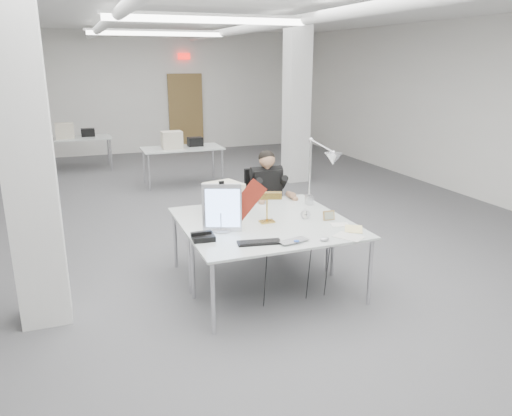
# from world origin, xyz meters

# --- Properties ---
(room_shell) EXTENTS (10.04, 14.04, 3.24)m
(room_shell) POSITION_xyz_m (0.04, 0.13, 1.69)
(room_shell) COLOR #4E4E51
(room_shell) RESTS_ON ground
(desk_main) EXTENTS (1.80, 0.90, 0.02)m
(desk_main) POSITION_xyz_m (0.00, -2.50, 0.74)
(desk_main) COLOR silver
(desk_main) RESTS_ON room_shell
(desk_second) EXTENTS (1.80, 0.90, 0.02)m
(desk_second) POSITION_xyz_m (0.00, -1.60, 0.74)
(desk_second) COLOR silver
(desk_second) RESTS_ON room_shell
(bg_desk_a) EXTENTS (1.60, 0.80, 0.02)m
(bg_desk_a) POSITION_xyz_m (0.20, 3.00, 0.74)
(bg_desk_a) COLOR silver
(bg_desk_a) RESTS_ON room_shell
(bg_desk_b) EXTENTS (1.60, 0.80, 0.02)m
(bg_desk_b) POSITION_xyz_m (-1.80, 5.20, 0.74)
(bg_desk_b) COLOR silver
(bg_desk_b) RESTS_ON room_shell
(filing_cabinet) EXTENTS (0.45, 0.55, 1.20)m
(filing_cabinet) POSITION_xyz_m (-3.50, 6.65, 0.60)
(filing_cabinet) COLOR gray
(filing_cabinet) RESTS_ON room_shell
(office_chair) EXTENTS (0.60, 0.60, 1.15)m
(office_chair) POSITION_xyz_m (0.45, -0.93, 0.58)
(office_chair) COLOR black
(office_chair) RESTS_ON room_shell
(seated_person) EXTENTS (0.50, 0.60, 0.86)m
(seated_person) POSITION_xyz_m (0.45, -0.98, 0.90)
(seated_person) COLOR black
(seated_person) RESTS_ON office_chair
(monitor) EXTENTS (0.39, 0.19, 0.50)m
(monitor) POSITION_xyz_m (-0.53, -2.18, 1.01)
(monitor) COLOR silver
(monitor) RESTS_ON desk_main
(pennant) EXTENTS (0.45, 0.06, 0.49)m
(pennant) POSITION_xyz_m (-0.27, -2.22, 1.06)
(pennant) COLOR maroon
(pennant) RESTS_ON monitor
(keyboard) EXTENTS (0.44, 0.21, 0.02)m
(keyboard) POSITION_xyz_m (-0.30, -2.67, 0.77)
(keyboard) COLOR black
(keyboard) RESTS_ON desk_main
(laptop) EXTENTS (0.34, 0.26, 0.02)m
(laptop) POSITION_xyz_m (0.03, -2.80, 0.77)
(laptop) COLOR #ADACB1
(laptop) RESTS_ON desk_main
(mouse) EXTENTS (0.11, 0.09, 0.04)m
(mouse) POSITION_xyz_m (0.32, -2.83, 0.77)
(mouse) COLOR #B4B5B9
(mouse) RESTS_ON desk_main
(bankers_lamp) EXTENTS (0.36, 0.23, 0.38)m
(bankers_lamp) POSITION_xyz_m (0.01, -2.08, 0.94)
(bankers_lamp) COLOR gold
(bankers_lamp) RESTS_ON desk_main
(desk_phone) EXTENTS (0.23, 0.21, 0.05)m
(desk_phone) POSITION_xyz_m (-0.78, -2.38, 0.78)
(desk_phone) COLOR black
(desk_phone) RESTS_ON desk_main
(picture_frame_left) EXTENTS (0.13, 0.04, 0.10)m
(picture_frame_left) POSITION_xyz_m (-0.62, -2.10, 0.80)
(picture_frame_left) COLOR #B97D4F
(picture_frame_left) RESTS_ON desk_main
(picture_frame_right) EXTENTS (0.14, 0.04, 0.11)m
(picture_frame_right) POSITION_xyz_m (0.68, -2.25, 0.81)
(picture_frame_right) COLOR #AE864B
(picture_frame_right) RESTS_ON desk_main
(desk_clock) EXTENTS (0.11, 0.06, 0.11)m
(desk_clock) POSITION_xyz_m (0.46, -2.12, 0.81)
(desk_clock) COLOR silver
(desk_clock) RESTS_ON desk_main
(paper_stack_a) EXTENTS (0.32, 0.35, 0.01)m
(paper_stack_a) POSITION_xyz_m (0.61, -2.81, 0.76)
(paper_stack_a) COLOR silver
(paper_stack_a) RESTS_ON desk_main
(paper_stack_b) EXTENTS (0.29, 0.31, 0.01)m
(paper_stack_b) POSITION_xyz_m (0.78, -2.63, 0.76)
(paper_stack_b) COLOR #E5D489
(paper_stack_b) RESTS_ON desk_main
(paper_stack_c) EXTENTS (0.23, 0.18, 0.01)m
(paper_stack_c) POSITION_xyz_m (0.72, -2.45, 0.76)
(paper_stack_c) COLOR silver
(paper_stack_c) RESTS_ON desk_main
(beige_monitor) EXTENTS (0.46, 0.44, 0.35)m
(beige_monitor) POSITION_xyz_m (-0.32, -1.59, 0.93)
(beige_monitor) COLOR beige
(beige_monitor) RESTS_ON desk_second
(architect_lamp) EXTENTS (0.32, 0.69, 0.86)m
(architect_lamp) POSITION_xyz_m (0.76, -1.87, 1.18)
(architect_lamp) COLOR silver
(architect_lamp) RESTS_ON desk_second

